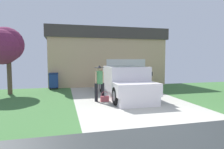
{
  "coord_description": "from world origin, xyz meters",
  "views": [
    {
      "loc": [
        -3.08,
        -5.2,
        2.02
      ],
      "look_at": [
        -0.68,
        4.31,
        1.24
      ],
      "focal_mm": 31.25,
      "sensor_mm": 36.0,
      "label": 1
    }
  ],
  "objects": [
    {
      "name": "pickup_truck",
      "position": [
        0.06,
        4.5,
        0.74
      ],
      "size": [
        2.13,
        5.59,
        1.65
      ],
      "rotation": [
        0.0,
        0.0,
        3.13
      ],
      "color": "silver",
      "rests_on": "ground"
    },
    {
      "name": "person_with_hat",
      "position": [
        -1.4,
        3.9,
        0.96
      ],
      "size": [
        0.49,
        0.47,
        1.72
      ],
      "rotation": [
        0.0,
        0.0,
        0.29
      ],
      "color": "black",
      "rests_on": "ground"
    },
    {
      "name": "handbag",
      "position": [
        -1.18,
        3.75,
        0.15
      ],
      "size": [
        0.39,
        0.19,
        0.48
      ],
      "color": "#B24C56",
      "rests_on": "ground"
    },
    {
      "name": "house_with_garage",
      "position": [
        0.32,
        11.74,
        2.2
      ],
      "size": [
        9.15,
        6.51,
        4.35
      ],
      "color": "#D4B184",
      "rests_on": "ground"
    },
    {
      "name": "front_yard_tree",
      "position": [
        -6.28,
        7.02,
        2.76
      ],
      "size": [
        2.09,
        2.38,
        3.85
      ],
      "color": "brown",
      "rests_on": "ground"
    },
    {
      "name": "wheeled_trash_bin",
      "position": [
        -3.7,
        8.42,
        0.59
      ],
      "size": [
        0.6,
        0.72,
        1.09
      ],
      "color": "navy",
      "rests_on": "ground"
    }
  ]
}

